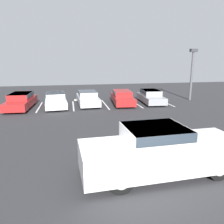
# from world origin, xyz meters

# --- Properties ---
(ground_plane) EXTENTS (60.00, 60.00, 0.00)m
(ground_plane) POSITION_xyz_m (0.00, 0.00, 0.00)
(ground_plane) COLOR #2D2D30
(stall_stripe_a) EXTENTS (0.12, 4.31, 0.01)m
(stall_stripe_a) POSITION_xyz_m (-7.56, 13.44, 0.00)
(stall_stripe_a) COLOR white
(stall_stripe_a) RESTS_ON ground_plane
(stall_stripe_b) EXTENTS (0.12, 4.31, 0.01)m
(stall_stripe_b) POSITION_xyz_m (-4.65, 13.44, 0.00)
(stall_stripe_b) COLOR white
(stall_stripe_b) RESTS_ON ground_plane
(stall_stripe_c) EXTENTS (0.12, 4.31, 0.01)m
(stall_stripe_c) POSITION_xyz_m (-1.74, 13.44, 0.00)
(stall_stripe_c) COLOR white
(stall_stripe_c) RESTS_ON ground_plane
(stall_stripe_d) EXTENTS (0.12, 4.31, 0.01)m
(stall_stripe_d) POSITION_xyz_m (1.17, 13.44, 0.00)
(stall_stripe_d) COLOR white
(stall_stripe_d) RESTS_ON ground_plane
(stall_stripe_e) EXTENTS (0.12, 4.31, 0.01)m
(stall_stripe_e) POSITION_xyz_m (4.09, 13.44, 0.00)
(stall_stripe_e) COLOR white
(stall_stripe_e) RESTS_ON ground_plane
(stall_stripe_f) EXTENTS (0.12, 4.31, 0.01)m
(stall_stripe_f) POSITION_xyz_m (7.00, 13.44, 0.00)
(stall_stripe_f) COLOR white
(stall_stripe_f) RESTS_ON ground_plane
(pickup_truck) EXTENTS (5.88, 2.24, 1.80)m
(pickup_truck) POSITION_xyz_m (1.17, 0.79, 0.90)
(pickup_truck) COLOR white
(pickup_truck) RESTS_ON ground_plane
(parked_sedan_a) EXTENTS (2.06, 4.88, 1.28)m
(parked_sedan_a) POSITION_xyz_m (-6.08, 13.29, 0.68)
(parked_sedan_a) COLOR maroon
(parked_sedan_a) RESTS_ON ground_plane
(parked_sedan_b) EXTENTS (2.09, 4.77, 1.22)m
(parked_sedan_b) POSITION_xyz_m (-3.24, 13.41, 0.65)
(parked_sedan_b) COLOR silver
(parked_sedan_b) RESTS_ON ground_plane
(parked_sedan_c) EXTENTS (1.89, 4.48, 1.23)m
(parked_sedan_c) POSITION_xyz_m (-0.42, 13.67, 0.66)
(parked_sedan_c) COLOR #B7BABF
(parked_sedan_c) RESTS_ON ground_plane
(parked_sedan_d) EXTENTS (2.12, 4.78, 1.23)m
(parked_sedan_d) POSITION_xyz_m (2.78, 13.48, 0.65)
(parked_sedan_d) COLOR maroon
(parked_sedan_d) RESTS_ON ground_plane
(parked_sedan_e) EXTENTS (1.97, 4.38, 1.23)m
(parked_sedan_e) POSITION_xyz_m (5.54, 13.41, 0.65)
(parked_sedan_e) COLOR gray
(parked_sedan_e) RESTS_ON ground_plane
(light_post) EXTENTS (0.70, 0.36, 5.05)m
(light_post) POSITION_xyz_m (10.05, 14.16, 2.93)
(light_post) COLOR #515156
(light_post) RESTS_ON ground_plane
(wheel_stop_curb) EXTENTS (1.69, 0.20, 0.14)m
(wheel_stop_curb) POSITION_xyz_m (-0.75, 15.92, 0.07)
(wheel_stop_curb) COLOR #B7B2A8
(wheel_stop_curb) RESTS_ON ground_plane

